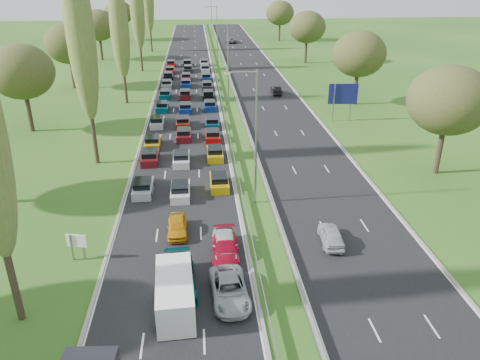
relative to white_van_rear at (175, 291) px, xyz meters
name	(u,v)px	position (x,y,z in m)	size (l,w,h in m)	color
ground	(228,99)	(6.70, 50.72, -1.17)	(260.00, 260.00, 0.00)	#27541A
near_carriageway	(186,96)	(-0.05, 53.22, -1.17)	(10.50, 215.00, 0.04)	black
far_carriageway	(266,94)	(13.45, 53.22, -1.17)	(10.50, 215.00, 0.04)	black
central_reservation	(227,92)	(6.70, 53.22, -0.62)	(2.36, 215.00, 0.32)	gray
lamp_columns	(228,64)	(6.70, 48.72, 4.83)	(0.18, 140.18, 12.00)	gray
poplar_row	(106,29)	(-9.30, 38.89, 11.22)	(2.80, 127.80, 22.44)	#2D2116
woodland_left	(12,78)	(-19.80, 33.34, 6.51)	(8.00, 166.00, 11.10)	#2D2116
woodland_right	(379,64)	(26.20, 37.39, 6.51)	(8.00, 153.00, 11.10)	#2D2116
traffic_queue_fill	(186,101)	(-0.02, 48.15, -0.73)	(9.04, 67.89, 0.80)	#B2B7BC
near_car_7	(179,278)	(0.19, 1.84, -0.38)	(2.15, 5.30, 1.54)	#05444E
near_car_8	(177,226)	(-0.16, 8.90, -0.50)	(1.55, 3.84, 1.31)	orange
near_car_10	(229,290)	(3.41, 0.39, -0.45)	(2.31, 5.00, 1.39)	#9EA1A7
near_car_11	(225,248)	(3.46, 5.26, -0.45)	(1.96, 4.82, 1.40)	#A90A25
near_car_12	(225,244)	(3.46, 5.67, -0.36)	(1.86, 4.62, 1.57)	silver
far_car_0	(331,235)	(11.69, 6.36, -0.47)	(1.61, 4.01, 1.36)	#ABAEB5
far_car_1	(276,90)	(15.03, 53.11, -0.47)	(1.44, 4.12, 1.36)	black
far_car_2	(231,40)	(11.94, 113.06, -0.38)	(2.56, 5.55, 1.54)	slate
white_van_rear	(175,291)	(0.00, 0.00, 0.00)	(2.23, 5.69, 2.29)	white
info_sign	(77,243)	(-7.20, 5.83, 0.20)	(1.49, 0.42, 2.10)	gray
direction_sign	(343,96)	(21.60, 37.34, 2.40)	(4.00, 0.41, 5.20)	gray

